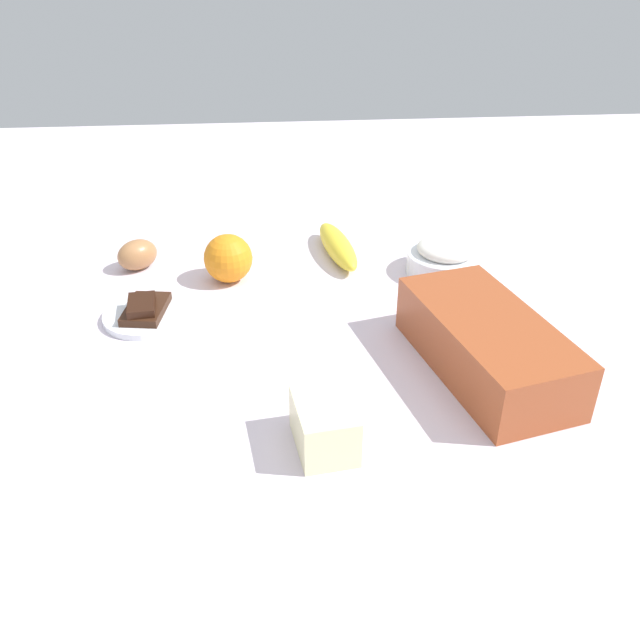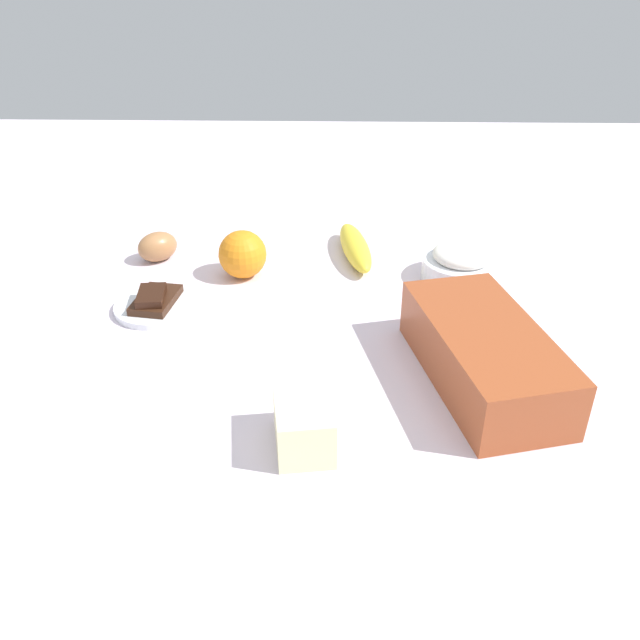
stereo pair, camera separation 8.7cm
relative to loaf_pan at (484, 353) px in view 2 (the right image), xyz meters
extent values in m
cube|color=silver|center=(-0.08, -0.21, -0.05)|extent=(2.40, 2.40, 0.02)
cube|color=#9E4723|center=(0.00, 0.00, 0.00)|extent=(0.30, 0.19, 0.08)
cube|color=black|center=(0.00, 0.00, 0.00)|extent=(0.29, 0.18, 0.07)
cylinder|color=white|center=(-0.28, 0.02, -0.02)|extent=(0.13, 0.13, 0.04)
torus|color=white|center=(-0.28, 0.02, -0.01)|extent=(0.13, 0.13, 0.01)
ellipsoid|color=white|center=(-0.28, 0.02, 0.00)|extent=(0.10, 0.10, 0.03)
ellipsoid|color=yellow|center=(-0.36, -0.16, -0.02)|extent=(0.19, 0.07, 0.04)
sphere|color=orange|center=(-0.29, -0.35, 0.00)|extent=(0.08, 0.08, 0.08)
cube|color=#F4EDB2|center=(0.13, -0.23, -0.01)|extent=(0.10, 0.08, 0.06)
ellipsoid|color=#A77044|center=(-0.35, -0.50, -0.02)|extent=(0.08, 0.09, 0.05)
cylinder|color=white|center=(-0.17, -0.47, -0.04)|extent=(0.13, 0.13, 0.01)
cube|color=#381E11|center=(-0.17, -0.47, -0.03)|extent=(0.10, 0.07, 0.01)
cube|color=black|center=(-0.17, -0.47, -0.01)|extent=(0.07, 0.05, 0.01)
camera|label=1|loc=(0.71, -0.28, 0.48)|focal=37.66mm
camera|label=2|loc=(0.72, -0.19, 0.48)|focal=37.66mm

